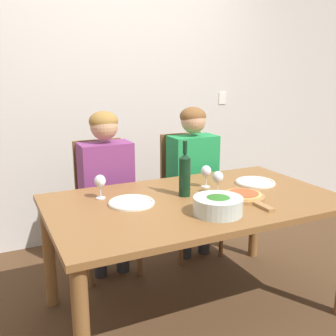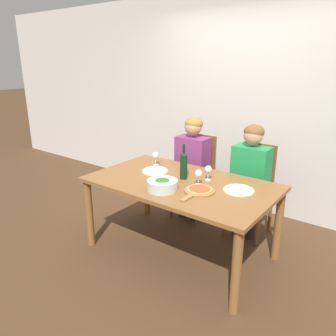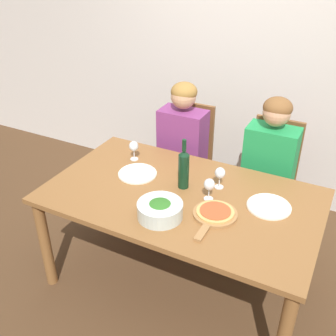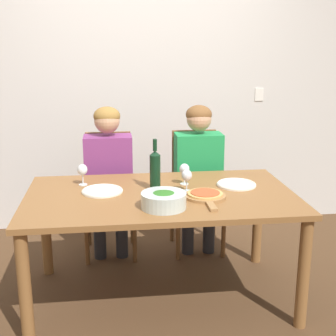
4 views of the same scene
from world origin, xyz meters
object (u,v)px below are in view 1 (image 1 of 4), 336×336
object	(u,v)px
dinner_plate_left	(132,202)
pizza_on_board	(244,196)
wine_bottle	(185,174)
broccoli_bowl	(218,205)
dinner_plate_right	(255,182)
wine_glass_right	(206,172)
person_woman	(107,178)
chair_right	(187,189)
wine_glass_centre	(218,178)
chair_left	(103,201)
wine_glass_left	(100,182)
person_man	(194,168)

from	to	relation	value
dinner_plate_left	pizza_on_board	bearing A→B (deg)	-16.96
wine_bottle	broccoli_bowl	distance (m)	0.37
dinner_plate_right	wine_glass_right	world-z (taller)	wine_glass_right
person_woman	broccoli_bowl	distance (m)	1.05
chair_right	person_woman	xyz separation A→B (m)	(-0.73, -0.12, 0.22)
wine_glass_centre	person_woman	bearing A→B (deg)	126.87
chair_right	pizza_on_board	bearing A→B (deg)	-96.77
chair_left	wine_glass_right	xyz separation A→B (m)	(0.53, -0.65, 0.33)
broccoli_bowl	pizza_on_board	size ratio (longest dim) A/B	0.67
wine_glass_centre	wine_glass_right	bearing A→B (deg)	86.42
pizza_on_board	wine_glass_left	xyz separation A→B (m)	(-0.80, 0.38, 0.09)
wine_glass_left	wine_glass_right	xyz separation A→B (m)	(0.71, -0.07, 0.00)
wine_bottle	wine_glass_left	xyz separation A→B (m)	(-0.49, 0.17, -0.04)
dinner_plate_left	wine_glass_left	bearing A→B (deg)	127.41
chair_right	broccoli_bowl	xyz separation A→B (m)	(-0.40, -1.11, 0.27)
dinner_plate_right	wine_glass_left	xyz separation A→B (m)	(-1.07, 0.14, 0.10)
person_woman	wine_bottle	xyz separation A→B (m)	(0.31, -0.64, 0.15)
chair_right	pizza_on_board	world-z (taller)	chair_right
chair_right	dinner_plate_right	xyz separation A→B (m)	(0.15, -0.72, 0.23)
chair_left	wine_glass_left	xyz separation A→B (m)	(-0.18, -0.58, 0.33)
wine_glass_left	wine_glass_right	bearing A→B (deg)	-5.71
person_woman	broccoli_bowl	size ratio (longest dim) A/B	4.53
dinner_plate_left	wine_glass_right	distance (m)	0.59
chair_left	dinner_plate_right	size ratio (longest dim) A/B	3.67
broccoli_bowl	dinner_plate_left	bearing A→B (deg)	136.27
wine_glass_left	wine_glass_right	distance (m)	0.71
pizza_on_board	broccoli_bowl	bearing A→B (deg)	-151.69
wine_glass_right	wine_glass_centre	world-z (taller)	same
person_woman	wine_glass_left	bearing A→B (deg)	-111.01
person_man	wine_glass_right	bearing A→B (deg)	-110.82
broccoli_bowl	wine_glass_left	xyz separation A→B (m)	(-0.51, 0.53, 0.06)
wine_bottle	broccoli_bowl	size ratio (longest dim) A/B	1.28
wine_bottle	dinner_plate_left	distance (m)	0.38
chair_right	person_woman	distance (m)	0.77
pizza_on_board	wine_glass_left	distance (m)	0.89
chair_right	dinner_plate_right	size ratio (longest dim) A/B	3.67
wine_glass_left	chair_left	bearing A→B (deg)	72.97
chair_left	broccoli_bowl	size ratio (longest dim) A/B	3.66
chair_right	wine_glass_right	distance (m)	0.76
person_woman	wine_glass_right	world-z (taller)	person_woman
dinner_plate_right	chair_left	bearing A→B (deg)	140.89
wine_glass_centre	chair_right	bearing A→B (deg)	75.32
chair_left	dinner_plate_right	distance (m)	1.17
person_woman	wine_glass_left	xyz separation A→B (m)	(-0.18, -0.46, 0.11)
chair_right	wine_glass_left	distance (m)	1.13
person_man	pizza_on_board	bearing A→B (deg)	-97.71
pizza_on_board	wine_glass_centre	world-z (taller)	wine_glass_centre
wine_bottle	wine_glass_centre	xyz separation A→B (m)	(0.21, -0.06, -0.04)
chair_left	person_woman	size ratio (longest dim) A/B	0.81
chair_left	person_woman	distance (m)	0.25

